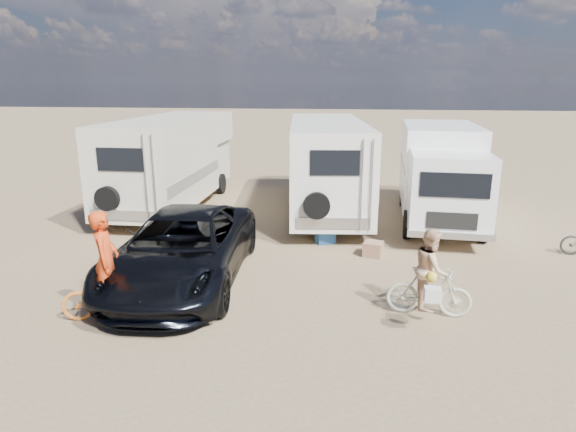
# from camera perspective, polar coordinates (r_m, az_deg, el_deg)

# --- Properties ---
(ground) EXTENTS (140.00, 140.00, 0.00)m
(ground) POSITION_cam_1_polar(r_m,az_deg,el_deg) (9.87, 1.87, -10.64)
(ground) COLOR #917856
(ground) RESTS_ON ground
(rv_main) EXTENTS (3.17, 7.85, 3.06)m
(rv_main) POSITION_cam_1_polar(r_m,az_deg,el_deg) (16.57, 4.45, 5.61)
(rv_main) COLOR white
(rv_main) RESTS_ON ground
(rv_left) EXTENTS (2.47, 7.54, 3.10)m
(rv_left) POSITION_cam_1_polar(r_m,az_deg,el_deg) (17.73, -13.29, 5.96)
(rv_left) COLOR beige
(rv_left) RESTS_ON ground
(box_truck) EXTENTS (2.63, 6.48, 2.97)m
(box_truck) POSITION_cam_1_polar(r_m,az_deg,el_deg) (16.05, 17.25, 4.49)
(box_truck) COLOR white
(box_truck) RESTS_ON ground
(dark_suv) EXTENTS (2.90, 5.73, 1.55)m
(dark_suv) POSITION_cam_1_polar(r_m,az_deg,el_deg) (11.07, -12.07, -3.69)
(dark_suv) COLOR black
(dark_suv) RESTS_ON ground
(bike_man) EXTENTS (1.83, 1.07, 0.91)m
(bike_man) POSITION_cam_1_polar(r_m,az_deg,el_deg) (9.90, -19.96, -8.66)
(bike_man) COLOR orange
(bike_man) RESTS_ON ground
(bike_woman) EXTENTS (1.62, 0.59, 0.95)m
(bike_woman) POSITION_cam_1_polar(r_m,az_deg,el_deg) (9.79, 15.98, -8.44)
(bike_woman) COLOR beige
(bike_woman) RESTS_ON ground
(rider_man) EXTENTS (0.64, 0.80, 1.91)m
(rider_man) POSITION_cam_1_polar(r_m,az_deg,el_deg) (9.71, -20.23, -5.94)
(rider_man) COLOR red
(rider_man) RESTS_ON ground
(rider_woman) EXTENTS (0.65, 0.80, 1.54)m
(rider_woman) POSITION_cam_1_polar(r_m,az_deg,el_deg) (9.68, 16.11, -6.85)
(rider_woman) COLOR #DDB28A
(rider_woman) RESTS_ON ground
(cooler) EXTENTS (0.59, 0.52, 0.39)m
(cooler) POSITION_cam_1_polar(r_m,az_deg,el_deg) (13.61, 4.35, -2.34)
(cooler) COLOR #265A9C
(cooler) RESTS_ON ground
(crate) EXTENTS (0.56, 0.56, 0.37)m
(crate) POSITION_cam_1_polar(r_m,az_deg,el_deg) (12.78, 9.82, -3.78)
(crate) COLOR #946B4E
(crate) RESTS_ON ground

